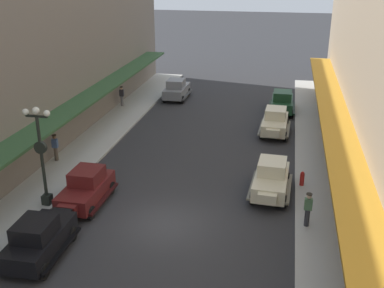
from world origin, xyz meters
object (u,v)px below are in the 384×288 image
at_px(parked_car_0, 86,187).
at_px(parked_car_1, 177,89).
at_px(fire_hydrant, 302,178).
at_px(parked_car_4, 275,121).
at_px(pedestrian_2, 55,147).
at_px(pedestrian_1, 308,209).
at_px(pedestrian_3, 122,96).
at_px(pedestrian_4, 355,269).
at_px(lamp_post_with_clock, 41,152).
at_px(parked_car_2, 271,178).
at_px(parked_car_5, 39,238).
at_px(parked_car_3, 282,101).

distance_m(parked_car_0, parked_car_1, 20.02).
bearing_deg(fire_hydrant, parked_car_4, 102.13).
bearing_deg(parked_car_4, pedestrian_2, -148.47).
relative_size(pedestrian_1, pedestrian_3, 1.00).
bearing_deg(pedestrian_4, lamp_post_with_clock, 165.74).
distance_m(parked_car_0, parked_car_2, 9.72).
distance_m(parked_car_5, pedestrian_2, 10.13).
xyz_separation_m(parked_car_2, parked_car_3, (0.21, 14.81, 0.00)).
relative_size(parked_car_1, parked_car_2, 0.99).
xyz_separation_m(parked_car_4, lamp_post_with_clock, (-10.93, -13.27, 2.04)).
relative_size(fire_hydrant, pedestrian_3, 0.49).
relative_size(pedestrian_2, pedestrian_4, 1.02).
bearing_deg(parked_car_1, pedestrian_3, -138.07).
relative_size(parked_car_3, parked_car_4, 0.99).
bearing_deg(lamp_post_with_clock, pedestrian_1, 2.27).
bearing_deg(lamp_post_with_clock, pedestrian_2, 112.26).
bearing_deg(parked_car_1, parked_car_0, -89.96).
xyz_separation_m(parked_car_1, pedestrian_3, (-3.94, -3.54, 0.07)).
height_order(parked_car_0, parked_car_4, same).
height_order(parked_car_0, pedestrian_3, parked_car_0).
relative_size(parked_car_4, pedestrian_1, 2.58).
relative_size(parked_car_0, lamp_post_with_clock, 0.83).
distance_m(pedestrian_1, pedestrian_4, 4.51).
xyz_separation_m(parked_car_1, fire_hydrant, (10.90, -15.91, -0.38)).
height_order(parked_car_2, lamp_post_with_clock, lamp_post_with_clock).
bearing_deg(parked_car_4, parked_car_0, -125.72).
distance_m(fire_hydrant, pedestrian_4, 8.67).
bearing_deg(parked_car_4, parked_car_5, -117.66).
relative_size(lamp_post_with_clock, fire_hydrant, 6.29).
relative_size(parked_car_2, pedestrian_2, 2.58).
height_order(parked_car_2, fire_hydrant, parked_car_2).
xyz_separation_m(parked_car_1, parked_car_4, (9.07, -7.42, 0.00)).
xyz_separation_m(parked_car_1, pedestrian_4, (12.68, -24.38, 0.05)).
height_order(fire_hydrant, pedestrian_4, pedestrian_4).
bearing_deg(parked_car_5, parked_car_3, 67.29).
xyz_separation_m(lamp_post_with_clock, pedestrian_4, (14.54, -3.69, -2.00)).
relative_size(parked_car_0, parked_car_1, 1.00).
xyz_separation_m(parked_car_3, pedestrian_1, (1.61, -18.02, 0.07)).
bearing_deg(parked_car_0, pedestrian_3, 103.49).
bearing_deg(parked_car_3, pedestrian_1, -84.88).
bearing_deg(pedestrian_3, parked_car_0, -76.51).
height_order(pedestrian_1, pedestrian_4, pedestrian_1).
distance_m(parked_car_0, fire_hydrant, 11.64).
bearing_deg(parked_car_3, pedestrian_3, -174.09).
height_order(parked_car_2, pedestrian_2, parked_car_2).
relative_size(lamp_post_with_clock, pedestrian_1, 3.09).
height_order(pedestrian_1, pedestrian_3, same).
distance_m(parked_car_3, pedestrian_4, 22.46).
distance_m(parked_car_1, parked_car_5, 24.76).
relative_size(parked_car_0, fire_hydrant, 5.21).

